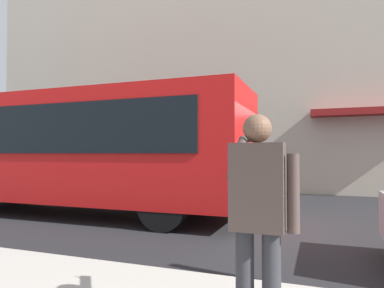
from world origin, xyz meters
TOP-DOWN VIEW (x-y plane):
  - ground_plane at (0.00, 0.00)m, footprint 60.00×60.00m
  - building_facade_far at (-0.02, -6.80)m, footprint 28.00×1.55m
  - red_bus at (4.36, 0.03)m, footprint 9.05×2.54m
  - pedestrian_photographer at (-1.15, 4.75)m, footprint 0.53×0.52m

SIDE VIEW (x-z plane):
  - ground_plane at x=0.00m, z-range 0.00..0.00m
  - pedestrian_photographer at x=-1.15m, z-range 0.29..1.99m
  - red_bus at x=4.36m, z-range 0.14..3.22m
  - building_facade_far at x=-0.02m, z-range -0.01..11.99m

